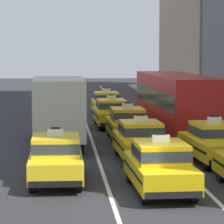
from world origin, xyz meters
TOP-DOWN VIEW (x-y plane):
  - ground_plane at (0.00, 0.00)m, footprint 160.00×160.00m
  - lane_stripe_left_center at (-1.60, 20.00)m, footprint 0.14×80.00m
  - lane_stripe_center_right at (1.60, 20.00)m, footprint 0.14×80.00m
  - taxi_left_nearest at (-3.33, 3.16)m, footprint 1.83×4.56m
  - box_truck_left_second at (-3.28, 11.49)m, footprint 2.40×7.00m
  - taxi_left_third at (-3.21, 18.52)m, footprint 1.87×4.58m
  - taxi_center_nearest at (0.04, 1.39)m, footprint 1.94×4.61m
  - taxi_center_second at (0.11, 7.19)m, footprint 1.95×4.61m
  - taxi_center_third at (0.19, 13.08)m, footprint 1.88×4.58m
  - taxi_center_fourth at (-0.19, 18.61)m, footprint 1.92×4.60m
  - taxi_center_fifth at (-0.03, 25.03)m, footprint 1.87×4.58m
  - taxi_right_second at (3.03, 6.53)m, footprint 2.11×4.67m
  - bus_right_third at (3.10, 15.61)m, footprint 2.97×11.29m

SIDE VIEW (x-z plane):
  - ground_plane at x=0.00m, z-range 0.00..0.00m
  - lane_stripe_left_center at x=-1.60m, z-range 0.00..0.01m
  - lane_stripe_center_right at x=1.60m, z-range 0.00..0.01m
  - taxi_left_nearest at x=-3.33m, z-range -0.10..1.86m
  - taxi_left_third at x=-3.21m, z-range -0.10..1.86m
  - taxi_center_nearest at x=0.04m, z-range -0.10..1.86m
  - taxi_center_second at x=0.11m, z-range -0.10..1.86m
  - taxi_center_third at x=0.19m, z-range -0.10..1.86m
  - taxi_center_fourth at x=-0.19m, z-range -0.10..1.86m
  - taxi_center_fifth at x=-0.03m, z-range -0.10..1.86m
  - taxi_right_second at x=3.03m, z-range -0.10..1.86m
  - box_truck_left_second at x=-3.28m, z-range 0.14..3.41m
  - bus_right_third at x=3.10m, z-range 0.21..3.43m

